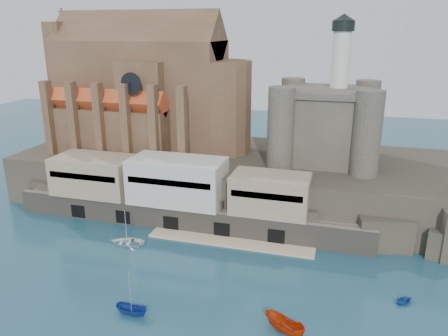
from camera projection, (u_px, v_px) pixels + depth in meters
name	position (u px, v px, depth m)	size (l,w,h in m)	color
ground	(183.00, 298.00, 62.03)	(300.00, 300.00, 0.00)	navy
promontory	(246.00, 178.00, 96.61)	(100.00, 36.00, 10.00)	#2C2721
quay	(176.00, 194.00, 83.99)	(70.00, 12.00, 13.05)	#6F6558
church	(148.00, 94.00, 99.96)	(47.00, 25.93, 30.51)	brown
castle_keep	(326.00, 121.00, 89.80)	(21.20, 21.20, 29.30)	#474238
boat_2	(132.00, 314.00, 58.41)	(1.74, 1.78, 4.62)	navy
boat_5	(284.00, 331.00, 55.12)	(2.17, 2.22, 5.76)	#BB2B06
boat_6	(127.00, 244.00, 77.54)	(4.46, 1.29, 6.25)	white
boat_7	(403.00, 303.00, 60.81)	(2.59, 1.58, 3.00)	#1441A0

